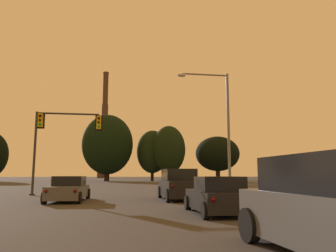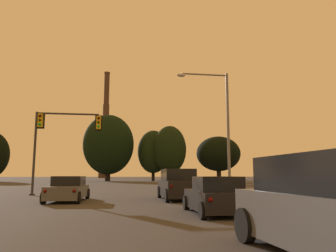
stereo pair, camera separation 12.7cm
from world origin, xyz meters
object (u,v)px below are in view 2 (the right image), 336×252
at_px(traffic_light_overhead_left, 58,131).
at_px(street_lamp, 220,119).
at_px(smokestack, 105,135).
at_px(suv_right_lane_front, 178,185).
at_px(sedan_left_lane_front, 68,189).
at_px(hatchback_right_lane_second, 215,196).

xyz_separation_m(traffic_light_overhead_left, street_lamp, (11.96, -3.48, 0.71)).
height_order(street_lamp, smokestack, smokestack).
bearing_deg(smokestack, suv_right_lane_front, -85.87).
height_order(traffic_light_overhead_left, smokestack, smokestack).
bearing_deg(suv_right_lane_front, street_lamp, 36.57).
xyz_separation_m(suv_right_lane_front, sedan_left_lane_front, (-6.50, -0.07, -0.23)).
bearing_deg(suv_right_lane_front, smokestack, 94.64).
bearing_deg(smokestack, hatchback_right_lane_second, -86.02).
xyz_separation_m(sedan_left_lane_front, smokestack, (-4.42, 151.24, 21.16)).
xyz_separation_m(hatchback_right_lane_second, suv_right_lane_front, (-0.12, 7.49, 0.23)).
height_order(suv_right_lane_front, traffic_light_overhead_left, traffic_light_overhead_left).
height_order(hatchback_right_lane_second, suv_right_lane_front, suv_right_lane_front).
bearing_deg(smokestack, street_lamp, -84.42).
bearing_deg(street_lamp, sedan_left_lane_front, -165.12).
bearing_deg(street_lamp, traffic_light_overhead_left, 163.79).
height_order(hatchback_right_lane_second, sedan_left_lane_front, hatchback_right_lane_second).
bearing_deg(traffic_light_overhead_left, sedan_left_lane_front, -73.11).
bearing_deg(traffic_light_overhead_left, suv_right_lane_front, -36.00).
distance_m(traffic_light_overhead_left, smokestack, 146.10).
distance_m(suv_right_lane_front, street_lamp, 6.43).
xyz_separation_m(suv_right_lane_front, smokestack, (-10.92, 151.17, 20.93)).
distance_m(hatchback_right_lane_second, suv_right_lane_front, 7.50).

